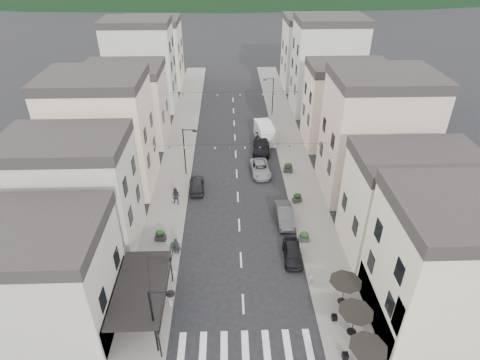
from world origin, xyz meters
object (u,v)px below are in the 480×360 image
at_px(parked_car_e, 197,185).
at_px(parked_car_b, 285,215).
at_px(parked_car_c, 260,169).
at_px(parked_car_a, 292,253).
at_px(delivery_van, 264,132).
at_px(pedestrian_a, 176,246).
at_px(pedestrian_b, 176,196).
at_px(parked_car_d, 262,146).

bearing_deg(parked_car_e, parked_car_b, 143.83).
height_order(parked_car_c, parked_car_e, parked_car_e).
relative_size(parked_car_a, parked_car_b, 0.87).
bearing_deg(parked_car_a, delivery_van, 93.08).
distance_m(parked_car_b, pedestrian_a, 11.39).
relative_size(parked_car_b, delivery_van, 0.83).
relative_size(parked_car_e, delivery_van, 0.74).
xyz_separation_m(pedestrian_a, pedestrian_b, (-0.81, 7.80, 0.14)).
xyz_separation_m(parked_car_a, parked_car_c, (-1.75, 14.93, -0.01)).
xyz_separation_m(parked_car_c, pedestrian_a, (-8.65, -14.07, 0.29)).
relative_size(parked_car_d, pedestrian_b, 2.78).
xyz_separation_m(parked_car_b, pedestrian_a, (-10.40, -4.65, 0.21)).
bearing_deg(parked_car_c, parked_car_e, -159.49).
bearing_deg(pedestrian_b, parked_car_c, 53.52).
relative_size(parked_car_d, pedestrian_a, 3.26).
bearing_deg(parked_car_d, parked_car_a, -80.98).
bearing_deg(parked_car_c, pedestrian_b, -150.47).
relative_size(parked_car_b, parked_car_c, 0.95).
distance_m(parked_car_a, parked_car_d, 20.67).
distance_m(parked_car_d, pedestrian_b, 15.64).
bearing_deg(delivery_van, parked_car_b, -95.14).
height_order(parked_car_a, delivery_van, delivery_van).
bearing_deg(parked_car_e, parked_car_a, 125.59).
distance_m(parked_car_c, delivery_van, 9.20).
bearing_deg(parked_car_d, delivery_van, 84.79).
height_order(parked_car_d, pedestrian_a, pedestrian_a).
distance_m(parked_car_d, delivery_van, 3.49).
bearing_deg(delivery_van, parked_car_a, -95.49).
xyz_separation_m(parked_car_a, parked_car_b, (0.00, 5.52, 0.08)).
relative_size(parked_car_e, pedestrian_b, 2.06).
xyz_separation_m(parked_car_a, parked_car_d, (-1.15, 20.64, 0.12)).
bearing_deg(parked_car_c, pedestrian_a, -125.61).
xyz_separation_m(parked_car_b, parked_car_e, (-9.20, 6.02, -0.06)).
distance_m(parked_car_c, pedestrian_b, 11.36).
bearing_deg(pedestrian_a, pedestrian_b, 99.65).
bearing_deg(parked_car_b, parked_car_d, 93.28).
distance_m(parked_car_b, delivery_van, 18.53).
bearing_deg(parked_car_d, parked_car_b, -79.82).
xyz_separation_m(parked_car_d, parked_car_e, (-8.05, -9.11, -0.10)).
bearing_deg(parked_car_a, parked_car_b, 91.92).
bearing_deg(pedestrian_a, parked_car_a, -1.04).
bearing_deg(parked_car_e, pedestrian_b, 52.04).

